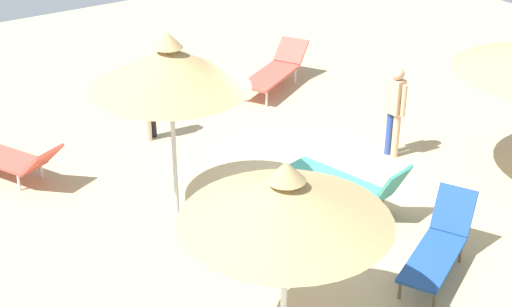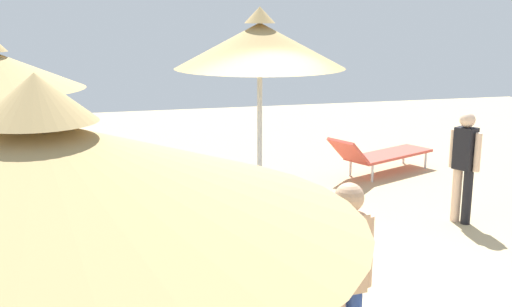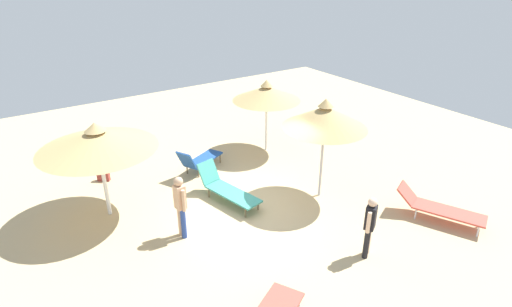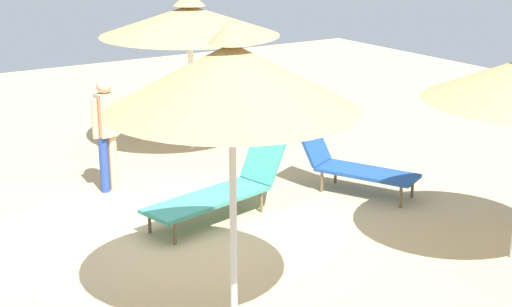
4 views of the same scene
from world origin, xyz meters
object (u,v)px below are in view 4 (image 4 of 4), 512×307
at_px(lounge_chair_center, 222,188).
at_px(person_standing_front, 106,128).
at_px(parasol_umbrella_near_right, 190,20).
at_px(handbag, 299,126).
at_px(parasol_umbrella_front, 232,77).
at_px(lounge_chair_near_left, 350,164).

xyz_separation_m(lounge_chair_center, person_standing_front, (0.87, -1.76, 0.55)).
bearing_deg(parasol_umbrella_near_right, person_standing_front, 31.28).
distance_m(parasol_umbrella_near_right, handbag, 2.85).
height_order(parasol_umbrella_front, lounge_chair_near_left, parasol_umbrella_front).
bearing_deg(person_standing_front, lounge_chair_near_left, 146.56).
bearing_deg(parasol_umbrella_front, person_standing_front, -95.63).
height_order(lounge_chair_center, handbag, lounge_chair_center).
distance_m(parasol_umbrella_near_right, lounge_chair_near_left, 3.72).
bearing_deg(parasol_umbrella_front, handbag, -131.41).
xyz_separation_m(parasol_umbrella_front, handbag, (-4.42, -5.01, -2.25)).
xyz_separation_m(parasol_umbrella_near_right, lounge_chair_center, (1.16, 3.00, -1.80)).
distance_m(lounge_chair_near_left, handbag, 2.99).
bearing_deg(lounge_chair_near_left, handbag, -111.65).
relative_size(parasol_umbrella_front, person_standing_front, 1.77).
bearing_deg(lounge_chair_center, parasol_umbrella_front, 61.91).
bearing_deg(lounge_chair_near_left, lounge_chair_center, -4.46).
bearing_deg(handbag, person_standing_front, 11.98).
relative_size(lounge_chair_near_left, lounge_chair_center, 0.83).
distance_m(lounge_chair_near_left, lounge_chair_center, 2.05).
bearing_deg(parasol_umbrella_near_right, lounge_chair_center, 68.84).
distance_m(parasol_umbrella_front, parasol_umbrella_near_right, 5.93).
relative_size(parasol_umbrella_front, lounge_chair_near_left, 1.62).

